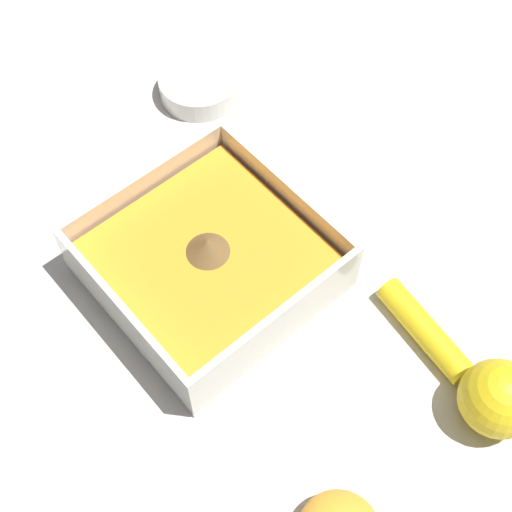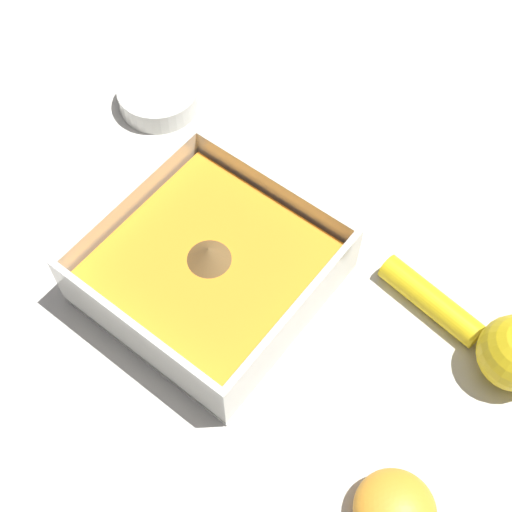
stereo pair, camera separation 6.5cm
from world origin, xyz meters
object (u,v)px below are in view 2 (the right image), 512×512
lemon_half (395,510)px  spice_bowl (159,97)px  lemon_squeezer (499,343)px  square_dish (211,272)px

lemon_half → spice_bowl: bearing=-26.0°
spice_bowl → lemon_half: bearing=154.0°
spice_bowl → lemon_half: size_ratio=1.38×
spice_bowl → lemon_half: lemon_half is taller
spice_bowl → lemon_half: (-0.44, 0.21, 0.01)m
lemon_half → lemon_squeezer: bearing=-88.6°
square_dish → lemon_half: bearing=163.6°
square_dish → spice_bowl: bearing=-36.1°
square_dish → lemon_half: (-0.24, 0.07, -0.01)m
lemon_half → square_dish: bearing=-16.4°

